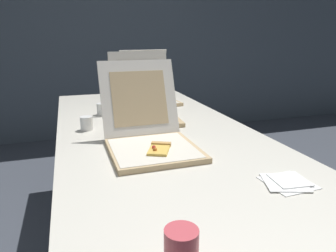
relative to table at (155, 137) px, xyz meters
name	(u,v)px	position (x,y,z in m)	size (l,w,h in m)	color
wall_back	(100,27)	(0.00, 2.35, 0.61)	(10.00, 0.10, 2.60)	#4C5660
table	(155,137)	(0.00, 0.00, 0.00)	(0.97, 2.22, 0.74)	silver
pizza_box_front	(151,137)	(-0.09, -0.28, 0.10)	(0.36, 0.50, 0.36)	tan
pizza_box_middle	(144,110)	(0.00, 0.21, 0.10)	(0.38, 0.44, 0.38)	tan
pizza_box_back	(148,95)	(0.13, 0.65, 0.10)	(0.41, 0.41, 0.37)	tan
cup_white_mid	(86,123)	(-0.34, 0.09, 0.08)	(0.06, 0.06, 0.07)	white
cup_white_far	(102,109)	(-0.23, 0.39, 0.08)	(0.06, 0.06, 0.07)	white
napkin_pile	(287,182)	(0.25, -0.73, 0.05)	(0.17, 0.17, 0.01)	white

